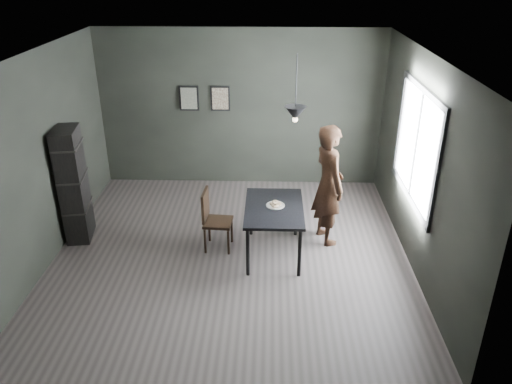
{
  "coord_description": "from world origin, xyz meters",
  "views": [
    {
      "loc": [
        0.54,
        -6.09,
        3.89
      ],
      "look_at": [
        0.35,
        0.05,
        0.95
      ],
      "focal_mm": 35.0,
      "sensor_mm": 36.0,
      "label": 1
    }
  ],
  "objects_px": {
    "pendant_lamp": "(295,113)",
    "woman": "(328,185)",
    "shelf_unit": "(73,185)",
    "cafe_table": "(274,212)",
    "wood_chair": "(212,216)",
    "white_plate": "(275,206)"
  },
  "relations": [
    {
      "from": "pendant_lamp",
      "to": "wood_chair",
      "type": "bearing_deg",
      "value": 177.66
    },
    {
      "from": "shelf_unit",
      "to": "pendant_lamp",
      "type": "relative_size",
      "value": 1.98
    },
    {
      "from": "white_plate",
      "to": "pendant_lamp",
      "type": "distance_m",
      "value": 1.32
    },
    {
      "from": "cafe_table",
      "to": "white_plate",
      "type": "xyz_separation_m",
      "value": [
        0.02,
        0.02,
        0.08
      ]
    },
    {
      "from": "shelf_unit",
      "to": "cafe_table",
      "type": "bearing_deg",
      "value": -16.97
    },
    {
      "from": "wood_chair",
      "to": "white_plate",
      "type": "bearing_deg",
      "value": -4.19
    },
    {
      "from": "shelf_unit",
      "to": "pendant_lamp",
      "type": "xyz_separation_m",
      "value": [
        3.17,
        -0.3,
        1.2
      ]
    },
    {
      "from": "white_plate",
      "to": "woman",
      "type": "bearing_deg",
      "value": 28.32
    },
    {
      "from": "woman",
      "to": "wood_chair",
      "type": "relative_size",
      "value": 1.99
    },
    {
      "from": "cafe_table",
      "to": "white_plate",
      "type": "relative_size",
      "value": 5.22
    },
    {
      "from": "white_plate",
      "to": "shelf_unit",
      "type": "height_order",
      "value": "shelf_unit"
    },
    {
      "from": "wood_chair",
      "to": "shelf_unit",
      "type": "relative_size",
      "value": 0.53
    },
    {
      "from": "cafe_table",
      "to": "woman",
      "type": "bearing_deg",
      "value": 28.83
    },
    {
      "from": "wood_chair",
      "to": "shelf_unit",
      "type": "bearing_deg",
      "value": 176.8
    },
    {
      "from": "shelf_unit",
      "to": "wood_chair",
      "type": "bearing_deg",
      "value": -16.26
    },
    {
      "from": "pendant_lamp",
      "to": "woman",
      "type": "bearing_deg",
      "value": 31.86
    },
    {
      "from": "white_plate",
      "to": "woman",
      "type": "distance_m",
      "value": 0.88
    },
    {
      "from": "cafe_table",
      "to": "woman",
      "type": "height_order",
      "value": "woman"
    },
    {
      "from": "cafe_table",
      "to": "shelf_unit",
      "type": "bearing_deg",
      "value": 172.18
    },
    {
      "from": "white_plate",
      "to": "pendant_lamp",
      "type": "xyz_separation_m",
      "value": [
        0.23,
        0.08,
        1.29
      ]
    },
    {
      "from": "cafe_table",
      "to": "pendant_lamp",
      "type": "xyz_separation_m",
      "value": [
        0.25,
        0.1,
        1.38
      ]
    },
    {
      "from": "cafe_table",
      "to": "wood_chair",
      "type": "bearing_deg",
      "value": 170.54
    }
  ]
}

